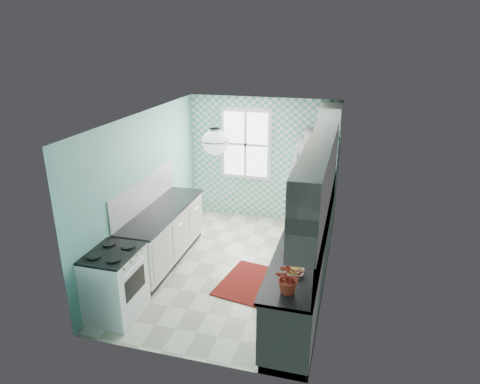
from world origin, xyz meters
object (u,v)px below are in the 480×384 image
(potted_plant, at_px, (289,278))
(microwave, at_px, (318,136))
(ceiling_light, at_px, (215,142))
(fruit_bowl, at_px, (294,272))
(fridge, at_px, (315,188))
(stove, at_px, (115,282))
(sink, at_px, (314,207))

(potted_plant, bearing_deg, microwave, 91.38)
(ceiling_light, xyz_separation_m, fruit_bowl, (1.20, -0.71, -1.35))
(fridge, xyz_separation_m, potted_plant, (0.09, -3.73, 0.25))
(fridge, height_order, microwave, microwave)
(stove, height_order, sink, sink)
(stove, bearing_deg, fridge, 56.81)
(stove, bearing_deg, microwave, 56.81)
(stove, xyz_separation_m, microwave, (2.31, 3.43, 1.39))
(fridge, xyz_separation_m, stove, (-2.31, -3.43, -0.38))
(fruit_bowl, distance_m, microwave, 3.45)
(sink, bearing_deg, fridge, 92.44)
(ceiling_light, relative_size, stove, 0.37)
(sink, height_order, fruit_bowl, sink)
(fridge, bearing_deg, stove, -126.90)
(ceiling_light, distance_m, potted_plant, 2.02)
(sink, xyz_separation_m, fruit_bowl, (-0.00, -2.23, 0.04))
(stove, bearing_deg, ceiling_light, 34.79)
(potted_plant, xyz_separation_m, microwave, (-0.09, 3.73, 0.75))
(stove, relative_size, potted_plant, 2.51)
(ceiling_light, relative_size, microwave, 0.72)
(fruit_bowl, bearing_deg, ceiling_light, 149.54)
(sink, height_order, microwave, microwave)
(stove, height_order, fruit_bowl, fruit_bowl)
(ceiling_light, relative_size, fridge, 0.20)
(stove, distance_m, potted_plant, 2.50)
(fruit_bowl, height_order, potted_plant, potted_plant)
(fruit_bowl, relative_size, potted_plant, 0.65)
(ceiling_light, distance_m, fruit_bowl, 1.94)
(ceiling_light, relative_size, fruit_bowl, 1.45)
(fridge, bearing_deg, potted_plant, -91.60)
(ceiling_light, height_order, fruit_bowl, ceiling_light)
(fridge, xyz_separation_m, fruit_bowl, (0.09, -3.33, 0.10))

